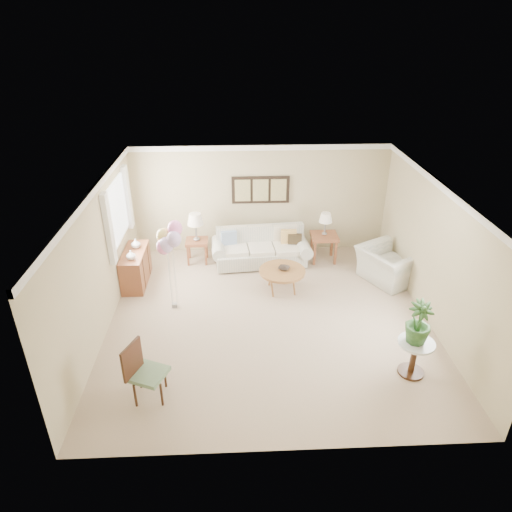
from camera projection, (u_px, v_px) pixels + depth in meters
The scene contains 18 objects.
ground_plane at pixel (269, 319), 8.73m from camera, with size 6.00×6.00×0.00m, color tan.
room_shell at pixel (263, 240), 8.05m from camera, with size 6.04×6.04×2.60m.
wall_art_triptych at pixel (261, 190), 10.63m from camera, with size 1.35×0.06×0.65m.
sofa at pixel (261, 250), 10.59m from camera, with size 2.33×1.02×0.83m.
end_table_left at pixel (197, 244), 10.57m from camera, with size 0.51×0.47×0.56m.
end_table_right at pixel (324, 239), 10.59m from camera, with size 0.61×0.55×0.66m.
lamp_left at pixel (195, 220), 10.29m from camera, with size 0.37×0.37×0.66m.
lamp_right at pixel (326, 218), 10.35m from camera, with size 0.30×0.30×0.54m.
coffee_table at pixel (282, 272), 9.44m from camera, with size 0.97×0.97×0.49m.
decor_bowl at pixel (284, 268), 9.43m from camera, with size 0.23×0.23×0.06m, color #2B221C.
armchair at pixel (388, 265), 9.84m from camera, with size 1.16×1.01×0.75m, color beige.
side_table at pixel (415, 350), 7.19m from camera, with size 0.57×0.57×0.62m.
potted_plant at pixel (419, 323), 6.97m from camera, with size 0.40×0.40×0.71m, color #1F461B.
accent_chair at pixel (143, 370), 6.71m from camera, with size 0.64×0.63×0.98m.
credenza at pixel (136, 267), 9.77m from camera, with size 0.46×1.20×0.74m.
vase_white at pixel (131, 255), 9.25m from camera, with size 0.19×0.19×0.20m, color silver.
vase_sage at pixel (136, 243), 9.72m from camera, with size 0.20×0.20×0.20m, color #B5B9B3.
balloon_cluster at pixel (169, 239), 8.38m from camera, with size 0.49×0.44×1.84m.
Camera 1 is at (-0.58, -7.15, 5.11)m, focal length 32.00 mm.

